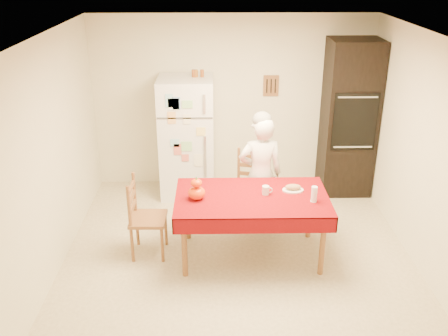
{
  "coord_description": "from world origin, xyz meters",
  "views": [
    {
      "loc": [
        -0.25,
        -4.74,
        3.25
      ],
      "look_at": [
        -0.16,
        0.2,
        1.11
      ],
      "focal_mm": 40.0,
      "sensor_mm": 36.0,
      "label": 1
    }
  ],
  "objects_px": {
    "pumpkin_lower": "(197,193)",
    "refrigerator": "(187,138)",
    "coffee_mug": "(266,190)",
    "seated_woman": "(260,175)",
    "chair_far": "(251,184)",
    "bread_plate": "(293,190)",
    "chair_left": "(142,215)",
    "wine_glass": "(314,194)",
    "dining_table": "(252,202)",
    "oven_cabinet": "(349,119)"
  },
  "relations": [
    {
      "from": "refrigerator",
      "to": "coffee_mug",
      "type": "distance_m",
      "value": 1.89
    },
    {
      "from": "refrigerator",
      "to": "pumpkin_lower",
      "type": "distance_m",
      "value": 1.74
    },
    {
      "from": "oven_cabinet",
      "to": "bread_plate",
      "type": "bearing_deg",
      "value": -122.13
    },
    {
      "from": "oven_cabinet",
      "to": "seated_woman",
      "type": "bearing_deg",
      "value": -140.47
    },
    {
      "from": "wine_glass",
      "to": "chair_left",
      "type": "bearing_deg",
      "value": 173.85
    },
    {
      "from": "pumpkin_lower",
      "to": "bread_plate",
      "type": "distance_m",
      "value": 1.1
    },
    {
      "from": "chair_left",
      "to": "dining_table",
      "type": "bearing_deg",
      "value": -91.92
    },
    {
      "from": "seated_woman",
      "to": "refrigerator",
      "type": "bearing_deg",
      "value": -51.72
    },
    {
      "from": "wine_glass",
      "to": "bread_plate",
      "type": "xyz_separation_m",
      "value": [
        -0.19,
        0.26,
        -0.08
      ]
    },
    {
      "from": "dining_table",
      "to": "chair_far",
      "type": "height_order",
      "value": "chair_far"
    },
    {
      "from": "wine_glass",
      "to": "bread_plate",
      "type": "bearing_deg",
      "value": 125.39
    },
    {
      "from": "refrigerator",
      "to": "dining_table",
      "type": "relative_size",
      "value": 1.0
    },
    {
      "from": "dining_table",
      "to": "coffee_mug",
      "type": "relative_size",
      "value": 17.0
    },
    {
      "from": "oven_cabinet",
      "to": "dining_table",
      "type": "bearing_deg",
      "value": -130.6
    },
    {
      "from": "dining_table",
      "to": "chair_far",
      "type": "bearing_deg",
      "value": 86.69
    },
    {
      "from": "pumpkin_lower",
      "to": "wine_glass",
      "type": "bearing_deg",
      "value": -3.92
    },
    {
      "from": "chair_left",
      "to": "coffee_mug",
      "type": "bearing_deg",
      "value": -89.64
    },
    {
      "from": "dining_table",
      "to": "chair_far",
      "type": "distance_m",
      "value": 0.88
    },
    {
      "from": "pumpkin_lower",
      "to": "wine_glass",
      "type": "xyz_separation_m",
      "value": [
        1.27,
        -0.09,
        0.02
      ]
    },
    {
      "from": "chair_far",
      "to": "bread_plate",
      "type": "distance_m",
      "value": 0.89
    },
    {
      "from": "chair_left",
      "to": "wine_glass",
      "type": "xyz_separation_m",
      "value": [
        1.9,
        -0.2,
        0.34
      ]
    },
    {
      "from": "refrigerator",
      "to": "seated_woman",
      "type": "height_order",
      "value": "refrigerator"
    },
    {
      "from": "chair_left",
      "to": "seated_woman",
      "type": "height_order",
      "value": "seated_woman"
    },
    {
      "from": "pumpkin_lower",
      "to": "bread_plate",
      "type": "relative_size",
      "value": 0.8
    },
    {
      "from": "oven_cabinet",
      "to": "pumpkin_lower",
      "type": "xyz_separation_m",
      "value": [
        -2.09,
        -1.78,
        -0.27
      ]
    },
    {
      "from": "refrigerator",
      "to": "dining_table",
      "type": "bearing_deg",
      "value": -64.54
    },
    {
      "from": "oven_cabinet",
      "to": "coffee_mug",
      "type": "xyz_separation_m",
      "value": [
        -1.32,
        -1.68,
        -0.29
      ]
    },
    {
      "from": "coffee_mug",
      "to": "seated_woman",
      "type": "bearing_deg",
      "value": 90.62
    },
    {
      "from": "dining_table",
      "to": "wine_glass",
      "type": "xyz_separation_m",
      "value": [
        0.66,
        -0.14,
        0.16
      ]
    },
    {
      "from": "chair_far",
      "to": "bread_plate",
      "type": "bearing_deg",
      "value": -45.96
    },
    {
      "from": "seated_woman",
      "to": "pumpkin_lower",
      "type": "relative_size",
      "value": 7.7
    },
    {
      "from": "chair_far",
      "to": "pumpkin_lower",
      "type": "height_order",
      "value": "chair_far"
    },
    {
      "from": "seated_woman",
      "to": "pumpkin_lower",
      "type": "distance_m",
      "value": 1.02
    },
    {
      "from": "chair_far",
      "to": "seated_woman",
      "type": "xyz_separation_m",
      "value": [
        0.1,
        -0.23,
        0.24
      ]
    },
    {
      "from": "chair_far",
      "to": "wine_glass",
      "type": "xyz_separation_m",
      "value": [
        0.61,
        -1.0,
        0.34
      ]
    },
    {
      "from": "refrigerator",
      "to": "chair_left",
      "type": "xyz_separation_m",
      "value": [
        -0.44,
        -1.61,
        -0.34
      ]
    },
    {
      "from": "chair_far",
      "to": "bread_plate",
      "type": "xyz_separation_m",
      "value": [
        0.43,
        -0.74,
        0.26
      ]
    },
    {
      "from": "seated_woman",
      "to": "chair_far",
      "type": "bearing_deg",
      "value": -70.57
    },
    {
      "from": "seated_woman",
      "to": "oven_cabinet",
      "type": "bearing_deg",
      "value": -144.29
    },
    {
      "from": "oven_cabinet",
      "to": "coffee_mug",
      "type": "height_order",
      "value": "oven_cabinet"
    },
    {
      "from": "chair_left",
      "to": "bread_plate",
      "type": "xyz_separation_m",
      "value": [
        1.71,
        0.06,
        0.26
      ]
    },
    {
      "from": "chair_left",
      "to": "pumpkin_lower",
      "type": "xyz_separation_m",
      "value": [
        0.63,
        -0.12,
        0.33
      ]
    },
    {
      "from": "dining_table",
      "to": "wine_glass",
      "type": "distance_m",
      "value": 0.69
    },
    {
      "from": "seated_woman",
      "to": "coffee_mug",
      "type": "distance_m",
      "value": 0.59
    },
    {
      "from": "refrigerator",
      "to": "pumpkin_lower",
      "type": "height_order",
      "value": "refrigerator"
    },
    {
      "from": "coffee_mug",
      "to": "wine_glass",
      "type": "xyz_separation_m",
      "value": [
        0.51,
        -0.18,
        0.04
      ]
    },
    {
      "from": "chair_far",
      "to": "chair_left",
      "type": "distance_m",
      "value": 1.51
    },
    {
      "from": "wine_glass",
      "to": "oven_cabinet",
      "type": "bearing_deg",
      "value": 66.31
    },
    {
      "from": "pumpkin_lower",
      "to": "refrigerator",
      "type": "bearing_deg",
      "value": 96.31
    },
    {
      "from": "refrigerator",
      "to": "coffee_mug",
      "type": "height_order",
      "value": "refrigerator"
    }
  ]
}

